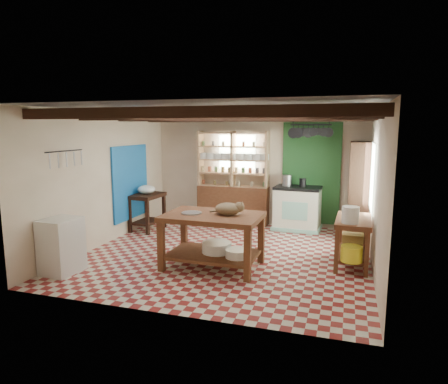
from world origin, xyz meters
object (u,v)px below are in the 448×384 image
(cat, at_px, (228,209))
(work_table, at_px, (213,241))
(right_counter, at_px, (352,242))
(prep_table, at_px, (147,212))
(white_cabinet, at_px, (61,246))
(stove, at_px, (297,208))

(cat, bearing_deg, work_table, -178.69)
(right_counter, bearing_deg, prep_table, 168.15)
(white_cabinet, relative_size, cat, 2.02)
(stove, relative_size, prep_table, 1.22)
(stove, bearing_deg, cat, -102.25)
(prep_table, bearing_deg, work_table, -35.77)
(stove, height_order, white_cabinet, stove)
(right_counter, bearing_deg, cat, -157.99)
(work_table, relative_size, white_cabinet, 1.79)
(cat, bearing_deg, white_cabinet, -166.72)
(work_table, distance_m, stove, 3.04)
(work_table, bearing_deg, prep_table, 140.87)
(work_table, height_order, cat, cat)
(prep_table, xyz_separation_m, right_counter, (4.38, -1.05, -0.01))
(prep_table, distance_m, right_counter, 4.50)
(work_table, relative_size, stove, 1.56)
(stove, distance_m, right_counter, 2.40)
(white_cabinet, relative_size, right_counter, 0.79)
(white_cabinet, height_order, right_counter, white_cabinet)
(stove, xyz_separation_m, right_counter, (1.17, -2.09, -0.09))
(cat, bearing_deg, right_counter, 11.16)
(work_table, bearing_deg, right_counter, 20.09)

